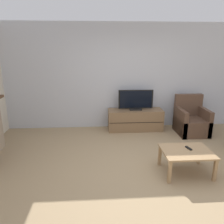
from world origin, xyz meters
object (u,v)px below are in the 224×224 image
tv_stand (135,120)px  armchair (191,121)px  tv (136,101)px  coffee_table (186,154)px  remote (189,148)px

tv_stand → armchair: (1.36, -0.32, 0.03)m
tv → coffee_table: tv is taller
armchair → remote: bearing=-114.4°
tv_stand → coffee_table: (0.52, -2.12, 0.09)m
tv → coffee_table: size_ratio=1.08×
armchair → tv_stand: bearing=166.7°
coffee_table → remote: size_ratio=5.29×
tv_stand → tv: 0.51m
coffee_table → remote: (0.06, 0.07, 0.06)m
tv → armchair: (1.36, -0.32, -0.48)m
coffee_table → armchair: bearing=64.9°
tv → tv_stand: bearing=90.0°
coffee_table → tv: bearing=103.8°
armchair → remote: (-0.78, -1.73, 0.12)m
tv_stand → tv: (-0.00, -0.00, 0.51)m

